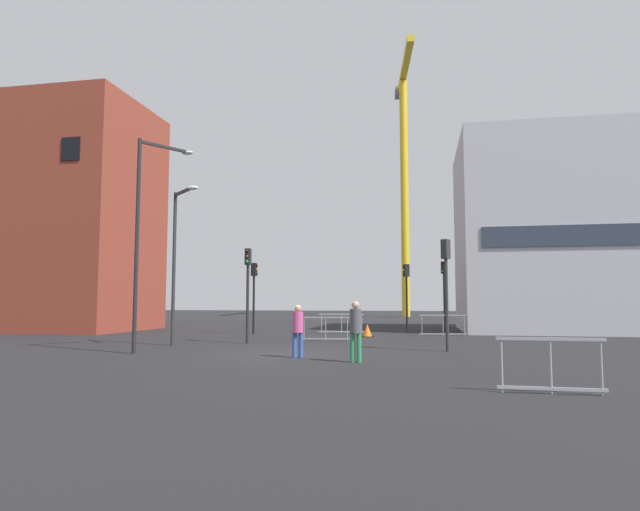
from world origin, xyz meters
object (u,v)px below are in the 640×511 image
(traffic_light_corner, at_px, (254,286))
(traffic_cone_by_barrier, at_px, (367,331))
(streetlamp_short, at_px, (177,251))
(traffic_light_median, at_px, (444,285))
(traffic_light_crosswalk, at_px, (446,276))
(pedestrian_walking, at_px, (356,326))
(traffic_light_verge, at_px, (406,287))
(construction_crane, at_px, (404,161))
(pedestrian_waiting, at_px, (298,327))
(traffic_light_near, at_px, (248,279))
(streetlamp_tall, at_px, (145,225))

(traffic_light_corner, height_order, traffic_cone_by_barrier, traffic_light_corner)
(streetlamp_short, height_order, traffic_cone_by_barrier, streetlamp_short)
(traffic_light_median, distance_m, traffic_cone_by_barrier, 6.37)
(streetlamp_short, height_order, traffic_light_corner, streetlamp_short)
(streetlamp_short, distance_m, traffic_light_crosswalk, 10.64)
(traffic_light_corner, distance_m, pedestrian_walking, 14.26)
(traffic_light_verge, height_order, traffic_light_median, traffic_light_median)
(traffic_cone_by_barrier, bearing_deg, traffic_light_median, 47.67)
(construction_crane, relative_size, traffic_light_verge, 7.43)
(pedestrian_waiting, bearing_deg, traffic_light_near, 123.23)
(streetlamp_short, height_order, pedestrian_waiting, streetlamp_short)
(traffic_light_verge, relative_size, traffic_cone_by_barrier, 6.05)
(streetlamp_tall, bearing_deg, traffic_light_verge, 56.73)
(construction_crane, distance_m, pedestrian_waiting, 48.10)
(traffic_light_crosswalk, xyz_separation_m, pedestrian_walking, (-2.80, -3.95, -1.64))
(streetlamp_tall, distance_m, pedestrian_walking, 8.45)
(pedestrian_waiting, bearing_deg, traffic_light_median, 70.55)
(traffic_light_corner, xyz_separation_m, pedestrian_walking, (7.04, -12.30, -1.55))
(construction_crane, bearing_deg, pedestrian_waiting, -92.82)
(pedestrian_walking, bearing_deg, traffic_light_crosswalk, 54.69)
(traffic_light_median, bearing_deg, traffic_light_corner, -162.38)
(traffic_light_near, bearing_deg, streetlamp_tall, -115.71)
(construction_crane, xyz_separation_m, traffic_light_median, (2.95, -30.30, -15.31))
(streetlamp_tall, distance_m, traffic_light_median, 17.86)
(traffic_light_median, bearing_deg, streetlamp_short, -134.49)
(traffic_light_corner, height_order, pedestrian_walking, traffic_light_corner)
(construction_crane, relative_size, traffic_light_near, 7.11)
(pedestrian_waiting, bearing_deg, construction_crane, 87.18)
(traffic_light_near, xyz_separation_m, traffic_light_crosswalk, (8.14, -2.15, -0.02))
(pedestrian_waiting, height_order, traffic_cone_by_barrier, pedestrian_waiting)
(traffic_light_verge, bearing_deg, pedestrian_walking, -94.32)
(traffic_light_near, distance_m, pedestrian_walking, 8.28)
(traffic_light_crosswalk, height_order, traffic_cone_by_barrier, traffic_light_crosswalk)
(construction_crane, xyz_separation_m, traffic_light_verge, (0.85, -31.16, -15.42))
(traffic_light_median, bearing_deg, traffic_light_verge, -157.78)
(construction_crane, distance_m, traffic_light_median, 34.07)
(streetlamp_tall, relative_size, traffic_light_crosswalk, 1.87)
(traffic_light_corner, bearing_deg, traffic_light_near, -74.67)
(construction_crane, relative_size, streetlamp_short, 4.58)
(traffic_light_corner, bearing_deg, traffic_light_verge, 16.39)
(streetlamp_short, bearing_deg, pedestrian_walking, -29.37)
(streetlamp_short, bearing_deg, traffic_cone_by_barrier, 44.21)
(construction_crane, distance_m, streetlamp_short, 44.58)
(construction_crane, height_order, traffic_light_crosswalk, construction_crane)
(streetlamp_tall, xyz_separation_m, traffic_light_corner, (0.55, 10.86, -1.86))
(streetlamp_short, bearing_deg, traffic_light_corner, 84.71)
(traffic_light_crosswalk, height_order, traffic_light_corner, traffic_light_crosswalk)
(traffic_light_corner, distance_m, pedestrian_waiting, 12.56)
(streetlamp_short, xyz_separation_m, pedestrian_waiting, (5.82, -3.44, -2.83))
(pedestrian_walking, bearing_deg, streetlamp_tall, 169.25)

